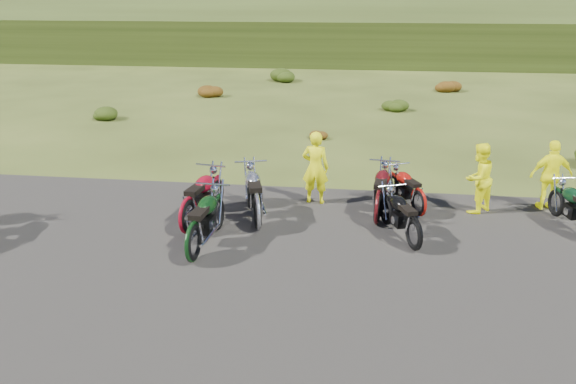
# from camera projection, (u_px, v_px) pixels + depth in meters

# --- Properties ---
(ground) EXTENTS (300.00, 300.00, 0.00)m
(ground) POSITION_uv_depth(u_px,v_px,m) (297.00, 257.00, 10.85)
(ground) COLOR #343F15
(ground) RESTS_ON ground
(gravel_pad) EXTENTS (20.00, 12.00, 0.04)m
(gravel_pad) POSITION_uv_depth(u_px,v_px,m) (283.00, 313.00, 8.98)
(gravel_pad) COLOR black
(gravel_pad) RESTS_ON ground
(hill_slope) EXTENTS (300.00, 45.97, 9.37)m
(hill_slope) POSITION_uv_depth(u_px,v_px,m) (353.00, 41.00, 57.49)
(hill_slope) COLOR #2B3712
(hill_slope) RESTS_ON ground
(hill_plateau) EXTENTS (300.00, 90.00, 9.17)m
(hill_plateau) POSITION_uv_depth(u_px,v_px,m) (360.00, 16.00, 113.46)
(hill_plateau) COLOR #2B3712
(hill_plateau) RESTS_ON ground
(shrub_1) EXTENTS (1.03, 1.03, 0.61)m
(shrub_1) POSITION_uv_depth(u_px,v_px,m) (104.00, 112.00, 22.40)
(shrub_1) COLOR #22350D
(shrub_1) RESTS_ON ground
(shrub_2) EXTENTS (1.30, 1.30, 0.77)m
(shrub_2) POSITION_uv_depth(u_px,v_px,m) (209.00, 89.00, 26.97)
(shrub_2) COLOR #692A0D
(shrub_2) RESTS_ON ground
(shrub_3) EXTENTS (1.56, 1.56, 0.92)m
(shrub_3) POSITION_uv_depth(u_px,v_px,m) (284.00, 74.00, 31.53)
(shrub_3) COLOR #22350D
(shrub_3) RESTS_ON ground
(shrub_4) EXTENTS (0.77, 0.77, 0.45)m
(shrub_4) POSITION_uv_depth(u_px,v_px,m) (316.00, 133.00, 19.40)
(shrub_4) COLOR #692A0D
(shrub_4) RESTS_ON ground
(shrub_5) EXTENTS (1.03, 1.03, 0.61)m
(shrub_5) POSITION_uv_depth(u_px,v_px,m) (394.00, 104.00, 23.97)
(shrub_5) COLOR #22350D
(shrub_5) RESTS_ON ground
(shrub_6) EXTENTS (1.30, 1.30, 0.77)m
(shrub_6) POSITION_uv_depth(u_px,v_px,m) (447.00, 84.00, 28.53)
(shrub_6) COLOR #692A0D
(shrub_6) RESTS_ON ground
(motorcycle_1) EXTENTS (1.09, 2.32, 1.17)m
(motorcycle_1) POSITION_uv_depth(u_px,v_px,m) (189.00, 234.00, 11.89)
(motorcycle_1) COLOR maroon
(motorcycle_1) RESTS_ON ground
(motorcycle_2) EXTENTS (0.88, 2.27, 1.16)m
(motorcycle_2) POSITION_uv_depth(u_px,v_px,m) (195.00, 262.00, 10.65)
(motorcycle_2) COLOR black
(motorcycle_2) RESTS_ON ground
(motorcycle_3) EXTENTS (1.38, 2.41, 1.20)m
(motorcycle_3) POSITION_uv_depth(u_px,v_px,m) (258.00, 231.00, 12.04)
(motorcycle_3) COLOR silver
(motorcycle_3) RESTS_ON ground
(motorcycle_4) EXTENTS (0.98, 2.25, 1.14)m
(motorcycle_4) POSITION_uv_depth(u_px,v_px,m) (377.00, 225.00, 12.35)
(motorcycle_4) COLOR #460B0E
(motorcycle_4) RESTS_ON ground
(motorcycle_5) EXTENTS (1.34, 2.04, 1.02)m
(motorcycle_5) POSITION_uv_depth(u_px,v_px,m) (413.00, 251.00, 11.12)
(motorcycle_5) COLOR black
(motorcycle_5) RESTS_ON ground
(motorcycle_6) EXTENTS (1.34, 1.94, 0.97)m
(motorcycle_6) POSITION_uv_depth(u_px,v_px,m) (417.00, 217.00, 12.78)
(motorcycle_6) COLOR #9A120B
(motorcycle_6) RESTS_ON ground
(person_middle) EXTENTS (0.68, 0.49, 1.75)m
(person_middle) POSITION_uv_depth(u_px,v_px,m) (315.00, 169.00, 13.31)
(person_middle) COLOR #F7F80D
(person_middle) RESTS_ON ground
(person_right_a) EXTENTS (1.00, 0.99, 1.63)m
(person_right_a) POSITION_uv_depth(u_px,v_px,m) (478.00, 179.00, 12.76)
(person_right_a) COLOR #F7F80D
(person_right_a) RESTS_ON ground
(person_right_b) EXTENTS (1.00, 0.51, 1.64)m
(person_right_b) POSITION_uv_depth(u_px,v_px,m) (551.00, 176.00, 12.95)
(person_right_b) COLOR #F7F80D
(person_right_b) RESTS_ON ground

